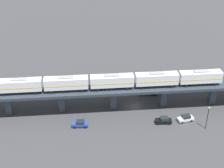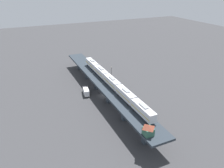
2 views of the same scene
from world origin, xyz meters
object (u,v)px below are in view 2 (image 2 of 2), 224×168
(signal_hut, at_px, (148,130))
(street_car_blue, at_px, (135,107))
(street_car_white, at_px, (108,81))
(street_lamp, at_px, (111,72))
(subway_train, at_px, (112,82))
(delivery_truck, at_px, (86,91))
(street_car_black, at_px, (114,85))

(signal_hut, distance_m, street_car_blue, 28.30)
(street_car_white, relative_size, street_lamp, 0.67)
(street_lamp, bearing_deg, street_car_blue, 83.20)
(street_car_white, bearing_deg, street_lamp, -130.44)
(subway_train, relative_size, delivery_truck, 8.35)
(street_car_blue, bearing_deg, street_car_white, -90.51)
(street_car_black, bearing_deg, street_car_white, -86.78)
(street_car_white, bearing_deg, subway_train, 70.74)
(delivery_truck, relative_size, street_lamp, 1.08)
(subway_train, bearing_deg, signal_hut, 83.63)
(street_car_blue, distance_m, street_lamp, 33.99)
(signal_hut, distance_m, street_car_white, 55.81)
(street_car_white, bearing_deg, street_car_black, 93.22)
(signal_hut, relative_size, street_car_black, 0.75)
(subway_train, height_order, signal_hut, subway_train)
(street_car_blue, distance_m, delivery_truck, 25.86)
(street_car_white, xyz_separation_m, delivery_truck, (15.26, 8.16, 0.82))
(subway_train, relative_size, signal_hut, 18.35)
(street_car_black, bearing_deg, street_car_blue, 88.46)
(street_car_white, bearing_deg, signal_hut, 78.73)
(subway_train, distance_m, street_lamp, 27.22)
(signal_hut, xyz_separation_m, delivery_truck, (4.47, -45.96, -7.51))
(signal_hut, height_order, street_car_blue, signal_hut)
(street_car_black, height_order, street_lamp, street_lamp)
(signal_hut, xyz_separation_m, street_car_black, (-11.14, -47.78, -8.34))
(street_car_black, height_order, delivery_truck, delivery_truck)
(signal_hut, height_order, street_lamp, signal_hut)
(subway_train, distance_m, street_car_white, 22.97)
(street_lamp, bearing_deg, street_car_white, 49.56)
(signal_hut, bearing_deg, subway_train, -96.37)
(subway_train, xyz_separation_m, delivery_truck, (8.29, -11.76, -8.25))
(street_car_blue, bearing_deg, street_car_black, -91.54)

